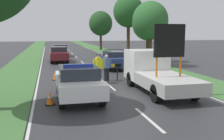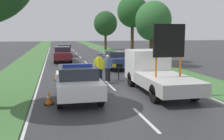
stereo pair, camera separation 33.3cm
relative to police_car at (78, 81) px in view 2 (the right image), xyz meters
The scene contains 18 objects.
ground_plane 2.19m from the police_car, ahead, with size 160.00×160.00×0.00m, color #333335.
lane_markings 14.68m from the police_car, 82.00° to the left, with size 8.06×62.31×0.01m.
grass_verge_left 20.28m from the police_car, 100.13° to the left, with size 3.05×120.00×0.03m.
grass_verge_right 21.37m from the police_car, 69.04° to the left, with size 3.05×120.00×0.03m.
police_car is the anchor object (origin of this frame).
work_truck 4.19m from the police_car, 12.78° to the left, with size 2.09×5.62×3.37m.
road_barrier 4.74m from the police_car, 66.14° to the left, with size 2.62×0.08×1.01m.
police_officer 3.68m from the police_car, 64.89° to the left, with size 0.63×0.40×1.75m.
pedestrian_civilian 4.49m from the police_car, 61.00° to the left, with size 0.59×0.38×1.65m.
traffic_cone_near_police 1.52m from the police_car, 151.64° to the right, with size 0.40×0.40×0.56m.
traffic_cone_centre_front 5.20m from the police_car, 99.71° to the left, with size 0.41×0.41×0.57m.
queued_car_hatch_blue 10.12m from the police_car, 66.88° to the left, with size 1.72×4.27×1.45m.
queued_car_wagon_maroon 15.48m from the police_car, 90.86° to the left, with size 1.74×4.65×1.56m.
queued_car_sedan_silver 21.67m from the police_car, 89.48° to the left, with size 1.78×3.94×1.50m.
roadside_tree_near_right 33.88m from the police_car, 76.98° to the left, with size 3.98×3.98×6.58m.
roadside_tree_mid_left 12.89m from the police_car, 53.46° to the left, with size 3.10×3.10×5.67m.
roadside_tree_mid_right 21.01m from the police_car, 66.51° to the left, with size 3.62×3.62×7.36m.
roadside_tree_far_left 16.11m from the police_car, 57.31° to the left, with size 3.23×3.23×5.56m.
Camera 2 is at (-2.98, -11.62, 2.99)m, focal length 42.00 mm.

